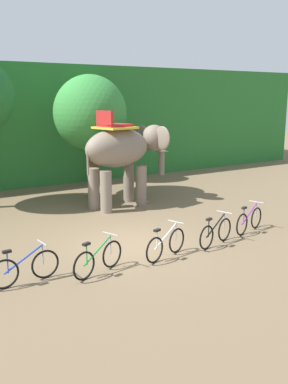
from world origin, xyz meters
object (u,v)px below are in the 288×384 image
tree_center_left (90,113)px  bike_black (216,232)px  bike_white (166,244)px  tree_center_right (95,105)px  elephant (124,151)px  bike_blue (25,268)px  bike_purple (249,220)px  bike_green (98,259)px

tree_center_left → bike_black: 8.36m
bike_white → tree_center_right: bearing=73.8°
tree_center_right → elephant: size_ratio=1.24×
bike_blue → bike_white: bearing=-5.9°
bike_white → elephant: bearing=71.3°
elephant → bike_purple: size_ratio=2.58×
elephant → bike_black: (-0.09, -5.60, -1.82)m
tree_center_left → bike_blue: bearing=-125.2°
tree_center_right → elephant: bearing=-103.2°
tree_center_right → tree_center_left: bearing=-119.8°
tree_center_left → tree_center_right: 3.19m
tree_center_left → bike_purple: 8.25m
tree_center_left → bike_blue: size_ratio=3.05×
tree_center_right → bike_green: 12.20m
tree_center_left → bike_white: bearing=-100.8°
tree_center_right → bike_green: size_ratio=3.24×
elephant → bike_green: bearing=-124.9°
tree_center_right → bike_blue: bearing=-123.8°
bike_white → bike_purple: 3.64m
tree_center_left → tree_center_right: tree_center_right is taller
bike_black → bike_blue: bearing=176.7°
bike_blue → bike_green: size_ratio=1.05×
tree_center_right → bike_blue: size_ratio=3.07×
tree_center_left → bike_white: tree_center_left is taller
tree_center_right → elephant: (-1.14, -4.86, -1.70)m
elephant → bike_purple: (1.69, -5.20, -1.82)m
tree_center_right → bike_green: bearing=-115.8°
elephant → bike_white: bearing=-108.7°
elephant → bike_blue: size_ratio=2.48×
bike_green → elephant: bearing=55.1°
bike_green → bike_blue: bearing=167.5°
bike_white → bike_black: 1.83m
bike_green → bike_white: (2.02, -0.00, 0.00)m
tree_center_left → bike_white: 8.53m
elephant → bike_purple: elephant is taller
bike_blue → bike_black: size_ratio=1.04×
bike_blue → bike_black: 5.57m
bike_black → bike_white: bearing=-178.1°
elephant → bike_black: 5.89m
bike_white → tree_center_left: bearing=79.2°
bike_green → bike_black: 3.85m
tree_center_left → elephant: size_ratio=1.23×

